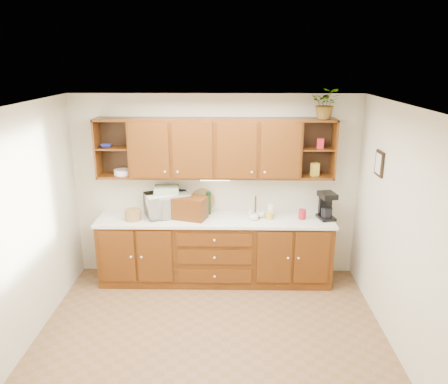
{
  "coord_description": "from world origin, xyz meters",
  "views": [
    {
      "loc": [
        0.22,
        -4.18,
        3.04
      ],
      "look_at": [
        0.13,
        1.15,
        1.41
      ],
      "focal_mm": 35.0,
      "sensor_mm": 36.0,
      "label": 1
    }
  ],
  "objects_px": {
    "microwave": "(167,204)",
    "potted_plant": "(326,104)",
    "bread_box": "(190,208)",
    "coffee_maker": "(326,206)"
  },
  "relations": [
    {
      "from": "coffee_maker",
      "to": "potted_plant",
      "type": "distance_m",
      "value": 1.37
    },
    {
      "from": "microwave",
      "to": "potted_plant",
      "type": "distance_m",
      "value": 2.52
    },
    {
      "from": "coffee_maker",
      "to": "potted_plant",
      "type": "xyz_separation_m",
      "value": [
        -0.09,
        0.06,
        1.37
      ]
    },
    {
      "from": "bread_box",
      "to": "coffee_maker",
      "type": "height_order",
      "value": "coffee_maker"
    },
    {
      "from": "microwave",
      "to": "coffee_maker",
      "type": "bearing_deg",
      "value": -26.05
    },
    {
      "from": "microwave",
      "to": "coffee_maker",
      "type": "xyz_separation_m",
      "value": [
        2.19,
        -0.08,
        0.02
      ]
    },
    {
      "from": "bread_box",
      "to": "coffee_maker",
      "type": "bearing_deg",
      "value": 18.87
    },
    {
      "from": "microwave",
      "to": "bread_box",
      "type": "relative_size",
      "value": 1.34
    },
    {
      "from": "microwave",
      "to": "bread_box",
      "type": "height_order",
      "value": "microwave"
    },
    {
      "from": "microwave",
      "to": "potted_plant",
      "type": "xyz_separation_m",
      "value": [
        2.11,
        -0.02,
        1.39
      ]
    }
  ]
}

